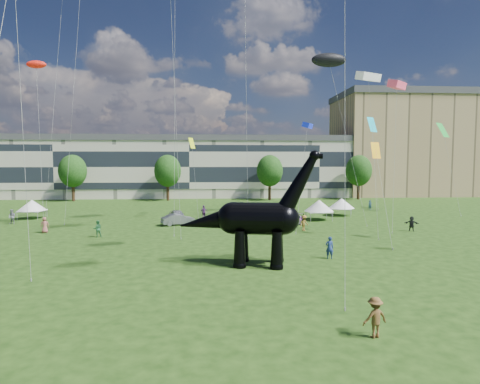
{
  "coord_description": "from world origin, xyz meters",
  "views": [
    {
      "loc": [
        -3.16,
        -25.62,
        7.54
      ],
      "look_at": [
        -0.91,
        8.0,
        5.0
      ],
      "focal_mm": 30.0,
      "sensor_mm": 36.0,
      "label": 1
    }
  ],
  "objects": [
    {
      "name": "tree_far_right",
      "position": [
        26.0,
        53.0,
        6.29
      ],
      "size": [
        5.2,
        5.2,
        9.44
      ],
      "color": "#382314",
      "rests_on": "ground"
    },
    {
      "name": "kites",
      "position": [
        10.0,
        25.69,
        22.0
      ],
      "size": [
        60.82,
        45.48,
        28.43
      ],
      "color": "red",
      "rests_on": "ground"
    },
    {
      "name": "car_grey",
      "position": [
        -7.38,
        22.28,
        0.66
      ],
      "size": [
        4.26,
        2.78,
        1.33
      ],
      "primitive_type": "imported",
      "rotation": [
        0.0,
        0.0,
        1.95
      ],
      "color": "slate",
      "rests_on": "ground"
    },
    {
      "name": "dinosaur_sculpture",
      "position": [
        -0.29,
        3.23,
        3.28
      ],
      "size": [
        10.65,
        3.82,
        8.68
      ],
      "rotation": [
        0.0,
        0.0,
        -0.2
      ],
      "color": "black",
      "rests_on": "ground"
    },
    {
      "name": "gazebo_left",
      "position": [
        -27.23,
        29.03,
        1.76
      ],
      "size": [
        3.77,
        3.77,
        2.51
      ],
      "rotation": [
        0.0,
        0.0,
        -0.05
      ],
      "color": "white",
      "rests_on": "ground"
    },
    {
      "name": "car_dark",
      "position": [
        5.92,
        20.7,
        0.66
      ],
      "size": [
        4.12,
        4.8,
        1.32
      ],
      "primitive_type": "imported",
      "rotation": [
        0.0,
        0.0,
        -0.61
      ],
      "color": "#595960",
      "rests_on": "ground"
    },
    {
      "name": "gazebo_near",
      "position": [
        10.53,
        25.23,
        1.85
      ],
      "size": [
        3.85,
        3.85,
        2.63
      ],
      "rotation": [
        0.0,
        0.0,
        -0.02
      ],
      "color": "silver",
      "rests_on": "ground"
    },
    {
      "name": "tree_far_left",
      "position": [
        -30.0,
        53.0,
        6.29
      ],
      "size": [
        5.2,
        5.2,
        9.44
      ],
      "color": "#382314",
      "rests_on": "ground"
    },
    {
      "name": "visitors",
      "position": [
        -2.23,
        14.61,
        0.87
      ],
      "size": [
        49.61,
        45.16,
        1.85
      ],
      "color": "#305278",
      "rests_on": "ground"
    },
    {
      "name": "car_silver",
      "position": [
        -7.78,
        25.84,
        0.69
      ],
      "size": [
        2.79,
        4.34,
        1.38
      ],
      "primitive_type": "imported",
      "rotation": [
        0.0,
        0.0,
        0.31
      ],
      "color": "silver",
      "rests_on": "ground"
    },
    {
      "name": "tree_mid_left",
      "position": [
        -12.0,
        53.0,
        6.29
      ],
      "size": [
        5.2,
        5.2,
        9.44
      ],
      "color": "#382314",
      "rests_on": "ground"
    },
    {
      "name": "tree_mid_right",
      "position": [
        8.0,
        53.0,
        6.29
      ],
      "size": [
        5.2,
        5.2,
        9.44
      ],
      "color": "#382314",
      "rests_on": "ground"
    },
    {
      "name": "car_white",
      "position": [
        0.23,
        26.03,
        0.82
      ],
      "size": [
        6.37,
        4.05,
        1.64
      ],
      "primitive_type": "imported",
      "rotation": [
        0.0,
        0.0,
        1.33
      ],
      "color": "silver",
      "rests_on": "ground"
    },
    {
      "name": "apartment_block",
      "position": [
        40.0,
        65.0,
        11.0
      ],
      "size": [
        28.0,
        18.0,
        22.0
      ],
      "primitive_type": "cube",
      "color": "tan",
      "rests_on": "ground"
    },
    {
      "name": "gazebo_far",
      "position": [
        14.79,
        29.16,
        1.73
      ],
      "size": [
        4.55,
        4.55,
        2.46
      ],
      "rotation": [
        0.0,
        0.0,
        -0.36
      ],
      "color": "white",
      "rests_on": "ground"
    },
    {
      "name": "ground",
      "position": [
        0.0,
        0.0,
        0.0
      ],
      "size": [
        220.0,
        220.0,
        0.0
      ],
      "primitive_type": "plane",
      "color": "#16330C",
      "rests_on": "ground"
    },
    {
      "name": "terrace_row",
      "position": [
        -8.0,
        62.0,
        6.0
      ],
      "size": [
        78.0,
        11.0,
        12.0
      ],
      "primitive_type": "cube",
      "color": "beige",
      "rests_on": "ground"
    }
  ]
}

